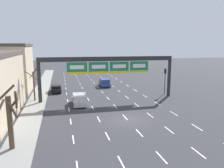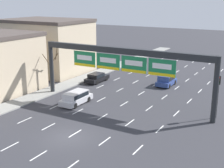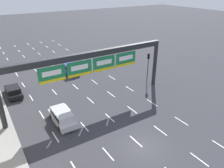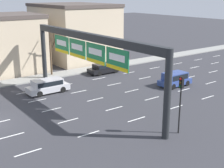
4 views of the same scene
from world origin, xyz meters
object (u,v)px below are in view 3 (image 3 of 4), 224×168
Objects in this scene: sign_gantry at (91,63)px; car_black at (13,91)px; suv_silver at (62,116)px; traffic_light_near_gantry at (148,61)px; suv_blue at (71,69)px.

sign_gantry reaches higher than car_black.
suv_silver is at bearing -155.80° from sign_gantry.
sign_gantry is at bearing -42.26° from car_black.
traffic_light_near_gantry reaches higher than car_black.
sign_gantry is at bearing -172.01° from traffic_light_near_gantry.
suv_silver is 1.00× the size of traffic_light_near_gantry.
car_black is at bearing 162.10° from traffic_light_near_gantry.
suv_blue is 13.46m from traffic_light_near_gantry.
sign_gantry is at bearing 24.20° from suv_silver.
car_black is at bearing 137.74° from sign_gantry.
suv_blue reaches higher than car_black.
suv_silver is at bearing -116.23° from suv_blue.
sign_gantry reaches higher than suv_blue.
car_black is (-8.46, 7.69, -4.81)m from sign_gantry.
suv_blue is 10.55m from car_black.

